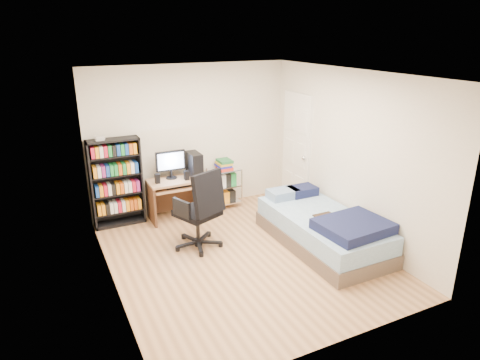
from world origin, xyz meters
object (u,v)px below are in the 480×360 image
media_shelf (116,182)px  computer_desk (181,181)px  office_chair (200,223)px  bed (323,229)px

media_shelf → computer_desk: (1.01, -0.13, -0.11)m
computer_desk → office_chair: bearing=-95.5°
computer_desk → office_chair: 1.21m
media_shelf → bed: 3.30m
media_shelf → computer_desk: media_shelf is taller
computer_desk → office_chair: office_chair is taller
computer_desk → bed: 2.48m
computer_desk → media_shelf: bearing=172.4°
media_shelf → office_chair: bearing=-55.6°
media_shelf → office_chair: media_shelf is taller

